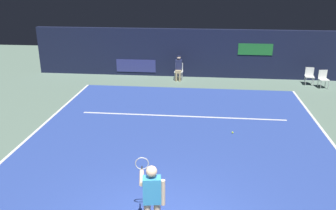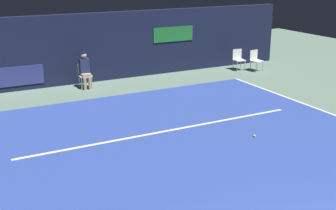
{
  "view_description": "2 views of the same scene",
  "coord_description": "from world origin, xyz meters",
  "px_view_note": "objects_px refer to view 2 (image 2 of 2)",
  "views": [
    {
      "loc": [
        0.8,
        -5.94,
        5.13
      ],
      "look_at": [
        -0.45,
        5.83,
        0.88
      ],
      "focal_mm": 37.75,
      "sensor_mm": 36.0,
      "label": 1
    },
    {
      "loc": [
        -5.1,
        -2.93,
        4.3
      ],
      "look_at": [
        -0.39,
        6.11,
        1.06
      ],
      "focal_mm": 47.23,
      "sensor_mm": 36.0,
      "label": 2
    }
  ],
  "objects_px": {
    "courtside_chair_near": "(238,58)",
    "tennis_ball": "(254,136)",
    "line_judge_on_chair": "(85,70)",
    "courtside_chair_far": "(256,59)"
  },
  "relations": [
    {
      "from": "courtside_chair_near",
      "to": "tennis_ball",
      "type": "height_order",
      "value": "courtside_chair_near"
    },
    {
      "from": "line_judge_on_chair",
      "to": "tennis_ball",
      "type": "bearing_deg",
      "value": -70.12
    },
    {
      "from": "line_judge_on_chair",
      "to": "tennis_ball",
      "type": "relative_size",
      "value": 19.41
    },
    {
      "from": "courtside_chair_far",
      "to": "tennis_ball",
      "type": "bearing_deg",
      "value": -128.29
    },
    {
      "from": "courtside_chair_far",
      "to": "tennis_ball",
      "type": "height_order",
      "value": "courtside_chair_far"
    },
    {
      "from": "line_judge_on_chair",
      "to": "courtside_chair_far",
      "type": "distance_m",
      "value": 7.25
    },
    {
      "from": "line_judge_on_chair",
      "to": "tennis_ball",
      "type": "xyz_separation_m",
      "value": [
        2.43,
        -6.71,
        -0.64
      ]
    },
    {
      "from": "courtside_chair_near",
      "to": "tennis_ball",
      "type": "relative_size",
      "value": 12.94
    },
    {
      "from": "courtside_chair_near",
      "to": "line_judge_on_chair",
      "type": "bearing_deg",
      "value": 178.69
    },
    {
      "from": "line_judge_on_chair",
      "to": "courtside_chair_far",
      "type": "xyz_separation_m",
      "value": [
        7.22,
        -0.64,
        -0.18
      ]
    }
  ]
}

